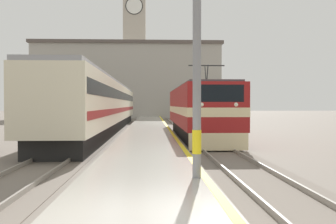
% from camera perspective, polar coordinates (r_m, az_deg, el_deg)
% --- Properties ---
extents(ground_plane, '(200.00, 200.00, 0.00)m').
position_cam_1_polar(ground_plane, '(36.76, -2.77, -2.35)').
color(ground_plane, '#70665B').
extents(platform, '(3.37, 140.00, 0.38)m').
position_cam_1_polar(platform, '(31.75, -2.80, -2.56)').
color(platform, '#ADA89E').
rests_on(platform, ground).
extents(rail_track_near, '(2.83, 140.00, 0.16)m').
position_cam_1_polar(rail_track_near, '(31.92, 3.12, -2.83)').
color(rail_track_near, '#70665B').
rests_on(rail_track_near, ground).
extents(rail_track_far, '(2.84, 140.00, 0.16)m').
position_cam_1_polar(rail_track_far, '(32.00, -9.39, -2.83)').
color(rail_track_far, '#70665B').
rests_on(rail_track_far, ground).
extents(locomotive_train, '(2.92, 16.37, 4.43)m').
position_cam_1_polar(locomotive_train, '(26.18, 4.35, 0.14)').
color(locomotive_train, black).
rests_on(locomotive_train, ground).
extents(passenger_train, '(2.92, 38.28, 4.01)m').
position_cam_1_polar(passenger_train, '(33.72, -9.03, 0.99)').
color(passenger_train, black).
rests_on(passenger_train, ground).
extents(catenary_mast, '(2.28, 0.23, 8.10)m').
position_cam_1_polar(catenary_mast, '(10.10, 4.79, 14.04)').
color(catenary_mast, gray).
rests_on(catenary_mast, platform).
extents(clock_tower, '(5.29, 5.29, 27.48)m').
position_cam_1_polar(clock_tower, '(77.29, -4.86, 10.33)').
color(clock_tower, '#ADA393').
rests_on(clock_tower, ground).
extents(station_building, '(30.28, 7.11, 12.20)m').
position_cam_1_polar(station_building, '(64.40, -5.89, 4.58)').
color(station_building, '#A8A399').
rests_on(station_building, ground).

